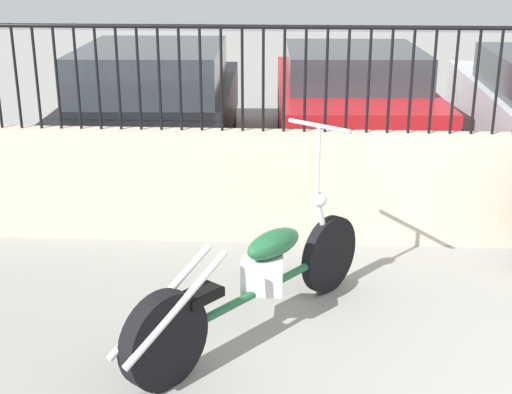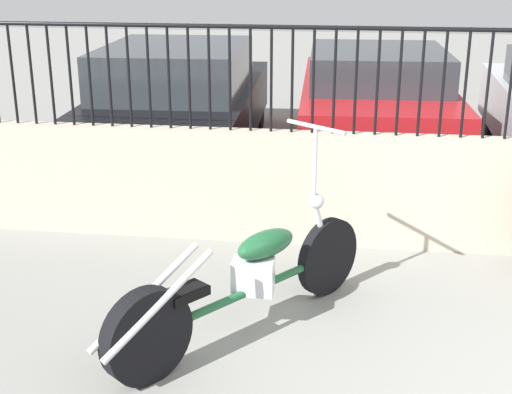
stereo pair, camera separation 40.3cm
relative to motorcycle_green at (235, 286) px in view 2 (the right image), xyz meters
The scene contains 3 objects.
motorcycle_green is the anchor object (origin of this frame).
car_black 4.47m from the motorcycle_green, 108.08° to the left, with size 1.98×4.58×1.42m.
car_red 4.88m from the motorcycle_green, 78.14° to the left, with size 1.95×4.15×1.35m.
Camera 2 is at (-1.44, -3.26, 2.48)m, focal length 50.00 mm.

